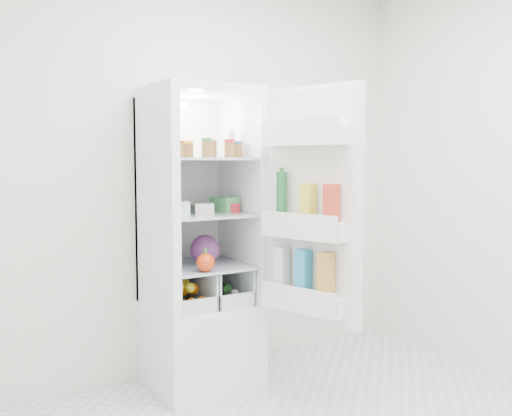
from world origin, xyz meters
TOP-DOWN VIEW (x-y plane):
  - room_walls at (0.00, 0.00)m, footprint 3.02×3.02m
  - refrigerator at (-0.20, 1.25)m, footprint 0.60×0.60m
  - shelf_low at (-0.20, 1.19)m, footprint 0.49×0.53m
  - shelf_mid at (-0.20, 1.19)m, footprint 0.49×0.53m
  - shelf_top at (-0.20, 1.19)m, footprint 0.49×0.53m
  - crisper_left at (-0.32, 1.19)m, footprint 0.23×0.46m
  - crisper_right at (-0.08, 1.19)m, footprint 0.23×0.46m
  - condiment_jars at (-0.20, 1.07)m, footprint 0.46×0.16m
  - squeeze_bottle at (-0.01, 1.15)m, footprint 0.05×0.05m
  - tub_white at (-0.37, 1.14)m, footprint 0.15×0.15m
  - tub_cream at (-0.21, 1.13)m, footprint 0.14×0.14m
  - tin_red at (-0.01, 1.14)m, footprint 0.09×0.09m
  - foil_tray at (-0.26, 1.36)m, footprint 0.18×0.16m
  - tub_green at (-0.03, 1.20)m, footprint 0.14×0.18m
  - red_cabbage at (-0.18, 1.18)m, footprint 0.18×0.18m
  - bell_pepper at (-0.28, 0.97)m, footprint 0.11×0.11m
  - mushroom_bowl at (-0.36, 1.30)m, footprint 0.18×0.18m
  - citrus_pile at (-0.32, 1.13)m, footprint 0.20×0.24m
  - veg_pile at (-0.07, 1.18)m, footprint 0.16×0.30m
  - fridge_door at (0.19, 0.62)m, footprint 0.32×0.59m

SIDE VIEW (x-z plane):
  - veg_pile at x=-0.07m, z-range 0.51..0.61m
  - citrus_pile at x=-0.32m, z-range 0.51..0.67m
  - crisper_left at x=-0.32m, z-range 0.50..0.72m
  - crisper_right at x=-0.08m, z-range 0.50..0.72m
  - refrigerator at x=-0.20m, z-range -0.23..1.57m
  - shelf_low at x=-0.20m, z-range 0.73..0.75m
  - mushroom_bowl at x=-0.36m, z-range 0.75..0.81m
  - bell_pepper at x=-0.28m, z-range 0.75..0.85m
  - red_cabbage at x=-0.18m, z-range 0.75..0.93m
  - shelf_mid at x=-0.20m, z-range 1.04..1.06m
  - foil_tray at x=-0.26m, z-range 1.06..1.10m
  - tin_red at x=-0.01m, z-range 1.06..1.11m
  - tub_cream at x=-0.21m, z-range 1.06..1.12m
  - fridge_door at x=0.19m, z-range 0.44..1.74m
  - tub_white at x=-0.37m, z-range 1.06..1.14m
  - tub_green at x=-0.03m, z-range 1.06..1.15m
  - shelf_top at x=-0.20m, z-range 1.37..1.39m
  - condiment_jars at x=-0.20m, z-range 1.39..1.47m
  - squeeze_bottle at x=-0.01m, z-range 1.39..1.55m
  - room_walls at x=0.00m, z-range 0.29..2.90m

